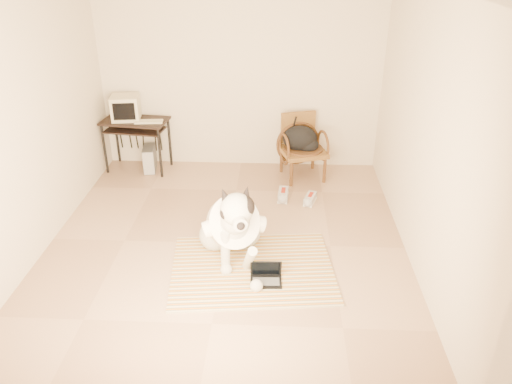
# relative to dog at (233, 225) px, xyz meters

# --- Properties ---
(floor) EXTENTS (4.50, 4.50, 0.00)m
(floor) POSITION_rel_dog_xyz_m (-0.10, 0.27, -0.41)
(floor) COLOR tan
(floor) RESTS_ON ground
(wall_back) EXTENTS (4.50, 0.00, 4.50)m
(wall_back) POSITION_rel_dog_xyz_m (-0.10, 2.52, 0.94)
(wall_back) COLOR beige
(wall_back) RESTS_ON floor
(wall_front) EXTENTS (4.50, 0.00, 4.50)m
(wall_front) POSITION_rel_dog_xyz_m (-0.10, -1.98, 0.94)
(wall_front) COLOR beige
(wall_front) RESTS_ON floor
(wall_left) EXTENTS (0.00, 4.50, 4.50)m
(wall_left) POSITION_rel_dog_xyz_m (-2.10, 0.27, 0.94)
(wall_left) COLOR beige
(wall_left) RESTS_ON floor
(wall_right) EXTENTS (0.00, 4.50, 4.50)m
(wall_right) POSITION_rel_dog_xyz_m (1.90, 0.27, 0.94)
(wall_right) COLOR beige
(wall_right) RESTS_ON floor
(rug) EXTENTS (1.79, 1.44, 0.02)m
(rug) POSITION_rel_dog_xyz_m (0.22, -0.21, -0.40)
(rug) COLOR orange
(rug) RESTS_ON floor
(dog) EXTENTS (0.73, 1.34, 1.03)m
(dog) POSITION_rel_dog_xyz_m (0.00, 0.00, 0.00)
(dog) COLOR beige
(dog) RESTS_ON rug
(laptop) EXTENTS (0.32, 0.24, 0.22)m
(laptop) POSITION_rel_dog_xyz_m (0.37, -0.42, -0.33)
(laptop) COLOR black
(laptop) RESTS_ON rug
(computer_desk) EXTENTS (0.97, 0.62, 0.76)m
(computer_desk) POSITION_rel_dog_xyz_m (-1.59, 2.22, 0.25)
(computer_desk) COLOR black
(computer_desk) RESTS_ON floor
(crt_monitor) EXTENTS (0.43, 0.41, 0.34)m
(crt_monitor) POSITION_rel_dog_xyz_m (-1.71, 2.27, 0.53)
(crt_monitor) COLOR beige
(crt_monitor) RESTS_ON computer_desk
(desk_keyboard) EXTENTS (0.40, 0.18, 0.03)m
(desk_keyboard) POSITION_rel_dog_xyz_m (-1.37, 2.14, 0.37)
(desk_keyboard) COLOR beige
(desk_keyboard) RESTS_ON computer_desk
(pc_tower) EXTENTS (0.21, 0.40, 0.36)m
(pc_tower) POSITION_rel_dog_xyz_m (-1.43, 2.20, -0.23)
(pc_tower) COLOR #4E4E50
(pc_tower) RESTS_ON floor
(rattan_chair) EXTENTS (0.72, 0.71, 0.89)m
(rattan_chair) POSITION_rel_dog_xyz_m (0.80, 2.12, 0.04)
(rattan_chair) COLOR brown
(rattan_chair) RESTS_ON floor
(backpack) EXTENTS (0.51, 0.40, 0.35)m
(backpack) POSITION_rel_dog_xyz_m (0.78, 2.07, 0.17)
(backpack) COLOR black
(backpack) RESTS_ON rattan_chair
(sneaker_left) EXTENTS (0.15, 0.33, 0.11)m
(sneaker_left) POSITION_rel_dog_xyz_m (0.54, 1.39, -0.36)
(sneaker_left) COLOR white
(sneaker_left) RESTS_ON floor
(sneaker_right) EXTENTS (0.20, 0.31, 0.10)m
(sneaker_right) POSITION_rel_dog_xyz_m (0.89, 1.30, -0.36)
(sneaker_right) COLOR white
(sneaker_right) RESTS_ON floor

